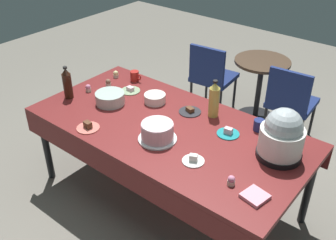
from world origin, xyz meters
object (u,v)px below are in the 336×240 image
at_px(dessert_plate_sage, 130,90).
at_px(soda_bottle_cola, 67,83).
at_px(cupcake_cocoa, 116,74).
at_px(cupcake_lemon, 88,88).
at_px(glass_salad_bowl, 110,98).
at_px(cupcake_rose, 108,83).
at_px(soda_bottle_ginger_ale, 214,100).
at_px(slow_cooker, 282,136).
at_px(maroon_chair_right, 290,100).
at_px(coffee_mug_red, 135,76).
at_px(frosted_layer_cake, 157,132).
at_px(dessert_plate_coral, 88,127).
at_px(maroon_chair_left, 211,74).
at_px(ceramic_snack_bowl, 155,98).
at_px(round_cafe_table, 260,79).
at_px(dessert_plate_white, 193,160).
at_px(cupcake_vanilla, 231,181).
at_px(dessert_plate_charcoal, 190,111).
at_px(coffee_mug_navy, 259,125).
at_px(potluck_table, 168,132).

relative_size(dessert_plate_sage, soda_bottle_cola, 0.61).
height_order(cupcake_cocoa, cupcake_lemon, same).
bearing_deg(cupcake_cocoa, glass_salad_bowl, -49.90).
height_order(cupcake_rose, soda_bottle_ginger_ale, soda_bottle_ginger_ale).
distance_m(slow_cooker, maroon_chair_right, 1.42).
xyz_separation_m(slow_cooker, coffee_mug_red, (-1.58, 0.24, -0.12)).
bearing_deg(frosted_layer_cake, maroon_chair_right, 78.15).
distance_m(dessert_plate_sage, dessert_plate_coral, 0.67).
bearing_deg(maroon_chair_left, ceramic_snack_bowl, -79.76).
distance_m(coffee_mug_red, round_cafe_table, 1.47).
relative_size(dessert_plate_white, soda_bottle_ginger_ale, 0.49).
bearing_deg(dessert_plate_sage, dessert_plate_coral, -75.22).
bearing_deg(coffee_mug_red, maroon_chair_right, 42.16).
bearing_deg(frosted_layer_cake, round_cafe_table, 93.34).
relative_size(dessert_plate_white, round_cafe_table, 0.21).
bearing_deg(maroon_chair_right, slow_cooker, -71.12).
distance_m(soda_bottle_ginger_ale, maroon_chair_left, 1.39).
height_order(frosted_layer_cake, cupcake_vanilla, frosted_layer_cake).
xyz_separation_m(frosted_layer_cake, ceramic_snack_bowl, (-0.38, 0.41, -0.03)).
xyz_separation_m(glass_salad_bowl, cupcake_cocoa, (-0.33, 0.39, -0.02)).
distance_m(slow_cooker, cupcake_cocoa, 1.78).
bearing_deg(maroon_chair_left, dessert_plate_white, -60.46).
bearing_deg(dessert_plate_coral, dessert_plate_charcoal, 55.95).
relative_size(dessert_plate_coral, coffee_mug_navy, 1.46).
height_order(dessert_plate_sage, cupcake_rose, cupcake_rose).
height_order(dessert_plate_coral, cupcake_lemon, cupcake_lemon).
height_order(dessert_plate_white, round_cafe_table, dessert_plate_white).
bearing_deg(potluck_table, frosted_layer_cake, -73.21).
distance_m(ceramic_snack_bowl, cupcake_rose, 0.53).
bearing_deg(coffee_mug_navy, cupcake_cocoa, -178.65).
bearing_deg(dessert_plate_charcoal, round_cafe_table, 92.57).
relative_size(coffee_mug_red, round_cafe_table, 0.17).
relative_size(potluck_table, coffee_mug_red, 17.85).
distance_m(potluck_table, dessert_plate_sage, 0.67).
bearing_deg(soda_bottle_cola, cupcake_vanilla, -3.12).
height_order(slow_cooker, ceramic_snack_bowl, slow_cooker).
height_order(dessert_plate_charcoal, dessert_plate_coral, dessert_plate_coral).
bearing_deg(cupcake_cocoa, coffee_mug_navy, 1.35).
xyz_separation_m(ceramic_snack_bowl, maroon_chair_right, (0.72, 1.24, -0.30)).
bearing_deg(round_cafe_table, cupcake_rose, -118.18).
height_order(glass_salad_bowl, ceramic_snack_bowl, glass_salad_bowl).
height_order(slow_cooker, soda_bottle_ginger_ale, slow_cooker).
bearing_deg(cupcake_cocoa, cupcake_lemon, -87.57).
height_order(glass_salad_bowl, dessert_plate_coral, glass_salad_bowl).
xyz_separation_m(dessert_plate_white, dessert_plate_charcoal, (-0.40, 0.51, -0.00)).
bearing_deg(glass_salad_bowl, round_cafe_table, 72.09).
bearing_deg(maroon_chair_left, dessert_plate_coral, -87.23).
distance_m(frosted_layer_cake, round_cafe_table, 1.90).
bearing_deg(ceramic_snack_bowl, dessert_plate_white, -31.92).
distance_m(ceramic_snack_bowl, dessert_plate_coral, 0.65).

